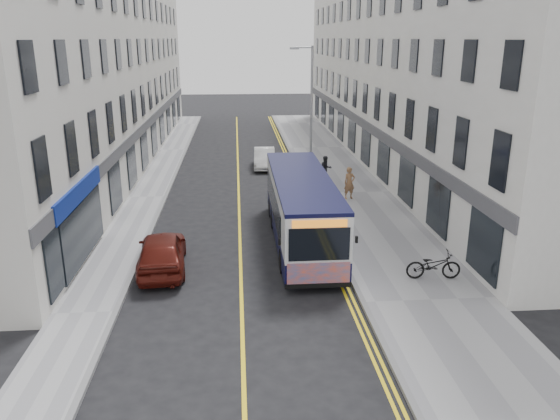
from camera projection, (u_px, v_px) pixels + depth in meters
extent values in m
plane|color=black|center=(241.00, 293.00, 18.80)|extent=(140.00, 140.00, 0.00)
cube|color=#97979A|center=(350.00, 193.00, 30.66)|extent=(4.50, 64.00, 0.12)
cube|color=#97979A|center=(147.00, 198.00, 29.81)|extent=(2.00, 64.00, 0.12)
cube|color=slate|center=(310.00, 194.00, 30.49)|extent=(0.18, 64.00, 0.13)
cube|color=slate|center=(166.00, 197.00, 29.89)|extent=(0.18, 64.00, 0.13)
cube|color=yellow|center=(239.00, 197.00, 30.21)|extent=(0.12, 64.00, 0.01)
cube|color=yellow|center=(302.00, 195.00, 30.48)|extent=(0.10, 64.00, 0.01)
cube|color=yellow|center=(306.00, 195.00, 30.49)|extent=(0.10, 64.00, 0.01)
cube|color=white|center=(402.00, 67.00, 37.67)|extent=(6.00, 46.00, 13.00)
cube|color=silver|center=(100.00, 68.00, 36.12)|extent=(6.00, 46.00, 13.00)
cylinder|color=#9A9DA3|center=(311.00, 118.00, 31.22)|extent=(0.14, 0.14, 8.00)
cylinder|color=#9A9DA3|center=(303.00, 47.00, 30.01)|extent=(1.00, 0.08, 0.08)
cube|color=#9A9DA3|center=(294.00, 48.00, 29.99)|extent=(0.50, 0.18, 0.12)
cube|color=black|center=(301.00, 227.00, 23.18)|extent=(2.28, 10.03, 0.82)
cube|color=silver|center=(302.00, 199.00, 22.81)|extent=(2.28, 10.03, 1.64)
cube|color=black|center=(302.00, 178.00, 22.54)|extent=(2.30, 10.03, 0.15)
cube|color=black|center=(273.00, 200.00, 23.29)|extent=(0.04, 7.84, 1.05)
cube|color=black|center=(327.00, 199.00, 23.47)|extent=(0.04, 7.84, 1.05)
cube|color=black|center=(319.00, 245.00, 18.05)|extent=(2.05, 0.04, 1.14)
cube|color=#FF4B15|center=(319.00, 275.00, 18.38)|extent=(2.14, 0.04, 0.87)
cube|color=orange|center=(320.00, 224.00, 17.82)|extent=(1.82, 0.04, 0.26)
cylinder|color=black|center=(283.00, 261.00, 20.32)|extent=(0.26, 0.91, 0.91)
cylinder|color=black|center=(338.00, 259.00, 20.48)|extent=(0.26, 0.91, 0.91)
cylinder|color=black|center=(274.00, 219.00, 25.09)|extent=(0.26, 0.91, 0.91)
cylinder|color=black|center=(318.00, 218.00, 25.25)|extent=(0.26, 0.91, 0.91)
cylinder|color=black|center=(272.00, 208.00, 26.65)|extent=(0.26, 0.91, 0.91)
cylinder|color=black|center=(313.00, 207.00, 26.81)|extent=(0.26, 0.91, 0.91)
imported|color=black|center=(433.00, 265.00, 19.51)|extent=(1.99, 0.82, 1.02)
imported|color=#936742|center=(349.00, 183.00, 29.20)|extent=(0.71, 0.55, 1.72)
imported|color=black|center=(326.00, 169.00, 32.70)|extent=(0.90, 0.78, 1.56)
imported|color=silver|center=(264.00, 158.00, 36.83)|extent=(1.54, 3.99, 1.30)
imported|color=#55150E|center=(162.00, 251.00, 20.49)|extent=(2.05, 4.45, 1.48)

